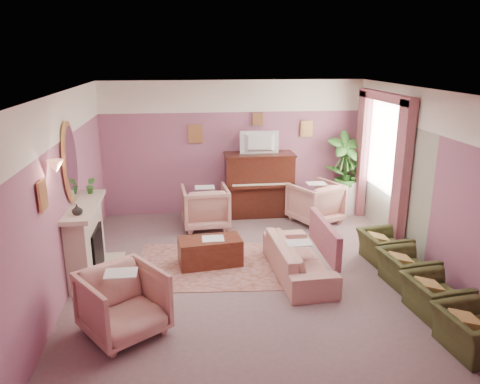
{
  "coord_description": "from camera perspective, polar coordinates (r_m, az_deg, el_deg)",
  "views": [
    {
      "loc": [
        -1.04,
        -6.68,
        3.32
      ],
      "look_at": [
        -0.18,
        0.4,
        1.2
      ],
      "focal_mm": 35.0,
      "sensor_mm": 36.0,
      "label": 1
    }
  ],
  "objects": [
    {
      "name": "floor",
      "position": [
        7.53,
        1.76,
        -9.58
      ],
      "size": [
        5.5,
        6.0,
        0.01
      ],
      "primitive_type": "cube",
      "color": "#765E60",
      "rests_on": "ground"
    },
    {
      "name": "ceiling",
      "position": [
        6.78,
        1.97,
        12.17
      ],
      "size": [
        5.5,
        6.0,
        0.01
      ],
      "primitive_type": "cube",
      "color": "silver",
      "rests_on": "wall_back"
    },
    {
      "name": "wall_back",
      "position": [
        9.93,
        -0.77,
        5.42
      ],
      "size": [
        5.5,
        0.02,
        2.8
      ],
      "primitive_type": "cube",
      "color": "gray",
      "rests_on": "floor"
    },
    {
      "name": "wall_front",
      "position": [
        4.28,
        8.02,
        -10.24
      ],
      "size": [
        5.5,
        0.02,
        2.8
      ],
      "primitive_type": "cube",
      "color": "gray",
      "rests_on": "floor"
    },
    {
      "name": "wall_left",
      "position": [
        7.16,
        -20.45,
        -0.05
      ],
      "size": [
        0.02,
        6.0,
        2.8
      ],
      "primitive_type": "cube",
      "color": "gray",
      "rests_on": "floor"
    },
    {
      "name": "wall_right",
      "position": [
        7.92,
        21.94,
        1.32
      ],
      "size": [
        0.02,
        6.0,
        2.8
      ],
      "primitive_type": "cube",
      "color": "gray",
      "rests_on": "floor"
    },
    {
      "name": "picture_rail_band",
      "position": [
        9.77,
        -0.79,
        11.6
      ],
      "size": [
        5.5,
        0.01,
        0.65
      ],
      "primitive_type": "cube",
      "color": "white",
      "rests_on": "wall_back"
    },
    {
      "name": "stripe_panel",
      "position": [
        9.11,
        17.82,
        1.5
      ],
      "size": [
        0.01,
        3.0,
        2.15
      ],
      "primitive_type": "cube",
      "color": "#A5A990",
      "rests_on": "wall_right"
    },
    {
      "name": "fireplace_surround",
      "position": [
        7.58,
        -18.29,
        -5.75
      ],
      "size": [
        0.3,
        1.4,
        1.1
      ],
      "primitive_type": "cube",
      "color": "beige",
      "rests_on": "floor"
    },
    {
      "name": "fireplace_inset",
      "position": [
        7.62,
        -17.45,
        -6.78
      ],
      "size": [
        0.18,
        0.72,
        0.68
      ],
      "primitive_type": "cube",
      "color": "black",
      "rests_on": "floor"
    },
    {
      "name": "fire_ember",
      "position": [
        7.68,
        -17.04,
        -8.01
      ],
      "size": [
        0.06,
        0.54,
        0.1
      ],
      "primitive_type": "cube",
      "color": "#FF4D0F",
      "rests_on": "floor"
    },
    {
      "name": "mantel_shelf",
      "position": [
        7.39,
        -18.46,
        -1.64
      ],
      "size": [
        0.4,
        1.55,
        0.07
      ],
      "primitive_type": "cube",
      "color": "beige",
      "rests_on": "fireplace_surround"
    },
    {
      "name": "hearth",
      "position": [
        7.76,
        -16.47,
        -9.41
      ],
      "size": [
        0.55,
        1.5,
        0.02
      ],
      "primitive_type": "cube",
      "color": "beige",
      "rests_on": "floor"
    },
    {
      "name": "mirror_frame",
      "position": [
        7.24,
        -20.03,
        3.45
      ],
      "size": [
        0.04,
        0.72,
        1.2
      ],
      "primitive_type": "ellipsoid",
      "color": "#E3B060",
      "rests_on": "wall_left"
    },
    {
      "name": "mirror_glass",
      "position": [
        7.24,
        -19.84,
        3.45
      ],
      "size": [
        0.01,
        0.6,
        1.06
      ],
      "primitive_type": "ellipsoid",
      "color": "silver",
      "rests_on": "wall_left"
    },
    {
      "name": "sconce_shade",
      "position": [
        6.19,
        -21.55,
        2.9
      ],
      "size": [
        0.2,
        0.2,
        0.16
      ],
      "primitive_type": "cone",
      "color": "#FF9C73",
      "rests_on": "wall_left"
    },
    {
      "name": "piano",
      "position": [
        9.86,
        2.34,
        0.84
      ],
      "size": [
        1.4,
        0.6,
        1.3
      ],
      "primitive_type": "cube",
      "color": "#3C1810",
      "rests_on": "floor"
    },
    {
      "name": "piano_keyshelf",
      "position": [
        9.51,
        2.68,
        0.68
      ],
      "size": [
        1.3,
        0.12,
        0.06
      ],
      "primitive_type": "cube",
      "color": "#3C1810",
      "rests_on": "piano"
    },
    {
      "name": "piano_keys",
      "position": [
        9.5,
        2.68,
        0.91
      ],
      "size": [
        1.2,
        0.08,
        0.02
      ],
      "primitive_type": "cube",
      "color": "beige",
      "rests_on": "piano"
    },
    {
      "name": "piano_top",
      "position": [
        9.7,
        2.39,
        4.6
      ],
      "size": [
        1.45,
        0.65,
        0.04
      ],
      "primitive_type": "cube",
      "color": "#3C1810",
      "rests_on": "piano"
    },
    {
      "name": "television",
      "position": [
        9.6,
        2.45,
        6.23
      ],
      "size": [
        0.8,
        0.12,
        0.48
      ],
      "primitive_type": "imported",
      "color": "black",
      "rests_on": "piano"
    },
    {
      "name": "print_back_left",
      "position": [
        9.78,
        -5.45,
        7.08
      ],
      "size": [
        0.3,
        0.03,
        0.38
      ],
      "primitive_type": "cube",
      "color": "#E3B060",
      "rests_on": "wall_back"
    },
    {
      "name": "print_back_right",
      "position": [
        10.1,
        8.1,
        7.64
      ],
      "size": [
        0.26,
        0.03,
        0.34
      ],
      "primitive_type": "cube",
      "color": "#E3B060",
      "rests_on": "wall_back"
    },
    {
      "name": "print_back_mid",
      "position": [
        9.85,
        2.17,
        8.86
      ],
      "size": [
        0.22,
        0.03,
        0.26
      ],
      "primitive_type": "cube",
      "color": "#E3B060",
      "rests_on": "wall_back"
    },
    {
      "name": "print_left_wall",
      "position": [
        5.95,
        -22.92,
        -0.37
      ],
      "size": [
        0.03,
        0.28,
        0.36
      ],
      "primitive_type": "cube",
      "color": "#E3B060",
      "rests_on": "wall_left"
    },
    {
      "name": "window_blind",
      "position": [
        9.19,
        17.32,
        5.66
      ],
      "size": [
        0.03,
        1.4,
        1.8
      ],
      "primitive_type": "cube",
      "color": "beige",
      "rests_on": "wall_right"
    },
    {
      "name": "curtain_left",
      "position": [
        8.42,
        19.09,
        1.77
      ],
      "size": [
        0.16,
        0.34,
        2.6
      ],
      "primitive_type": "cube",
      "color": "#97515B",
      "rests_on": "floor"
    },
    {
      "name": "curtain_right",
      "position": [
        10.06,
        14.62,
        4.45
      ],
      "size": [
        0.16,
        0.34,
        2.6
      ],
      "primitive_type": "cube",
      "color": "#97515B",
      "rests_on": "floor"
    },
    {
      "name": "pelmet",
      "position": [
        9.04,
        17.32,
        11.02
      ],
      "size": [
        0.16,
        2.2,
        0.16
      ],
      "primitive_type": "cube",
      "color": "#97515B",
      "rests_on": "wall_right"
    },
    {
      "name": "mantel_plant",
      "position": [
        7.85,
        -17.75,
        0.78
      ],
      "size": [
        0.16,
        0.16,
        0.28
      ],
      "primitive_type": "imported",
      "color": "#2E6D25",
      "rests_on": "mantel_shelf"
    },
    {
      "name": "mantel_vase",
      "position": [
        6.89,
        -19.24,
        -2.06
      ],
      "size": [
        0.16,
        0.16,
        0.16
      ],
      "primitive_type": "imported",
      "color": "white",
      "rests_on": "mantel_shelf"
    },
    {
      "name": "area_rug",
      "position": [
        7.72,
        -3.25,
        -8.88
      ],
      "size": [
        2.63,
        1.99,
        0.01
      ],
      "primitive_type": "cube",
      "rotation": [
        0.0,
        0.0,
        -0.08
      ],
      "color": "#976157",
      "rests_on": "floor"
    },
    {
      "name": "coffee_table",
      "position": [
        7.66,
        -3.67,
        -7.29
      ],
      "size": [
        1.06,
        0.63,
        0.45
      ],
      "primitive_type": "cube",
      "rotation": [
        0.0,
        0.0,
        0.13
      ],
      "color": "#522416",
      "rests_on": "floor"
    },
    {
      "name": "table_paper",
      "position": [
        7.57,
        -3.32,
        -5.68
      ],
      "size": [
        0.35,
        0.28,
        0.01
      ],
      "primitive_type": "cube",
      "color": "silver",
      "rests_on": "coffee_table"
    },
    {
      "name": "sofa",
      "position": [
        7.32,
        7.14,
        -7.28
      ],
      "size": [
        0.62,
        1.85,
        0.75
      ],
      "primitive_type": "imported",
      "color": "tan",
      "rests_on": "floor"
    },
    {
      "name": "sofa_throw",
      "position": [
        7.34,
        10.25,
        -5.46
      ],
      "size": [
        0.09,
        1.4,
        0.52
      ],
      "primitive_type": "cube",
      "color": "#97515B",
      "rests_on": "sofa"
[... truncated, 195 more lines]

